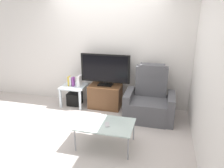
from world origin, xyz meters
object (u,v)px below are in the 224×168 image
object	(u,v)px
side_table	(74,89)
cell_phone	(107,125)
television	(105,69)
recliner_armchair	(150,101)
tv_stand	(105,96)
coffee_table	(106,125)
subwoofer_box	(75,99)
book_rightmost	(73,82)
book_leftmost	(69,81)
book_middle	(71,81)
game_console	(80,81)

from	to	relation	value
side_table	cell_phone	distance (m)	1.84
television	cell_phone	size ratio (longest dim) A/B	7.33
recliner_armchair	side_table	bearing A→B (deg)	162.77
tv_stand	television	xyz separation A→B (m)	(0.00, 0.02, 0.63)
recliner_armchair	coffee_table	size ratio (longest dim) A/B	1.20
subwoofer_box	coffee_table	size ratio (longest dim) A/B	0.33
book_rightmost	coffee_table	world-z (taller)	book_rightmost
book_leftmost	coffee_table	size ratio (longest dim) A/B	0.24
television	book_leftmost	world-z (taller)	television
television	side_table	distance (m)	0.89
book_leftmost	cell_phone	bearing A→B (deg)	-46.86
subwoofer_box	book_rightmost	size ratio (longest dim) A/B	1.43
subwoofer_box	book_leftmost	size ratio (longest dim) A/B	1.35
subwoofer_box	side_table	bearing A→B (deg)	-90.00
book_middle	game_console	size ratio (longest dim) A/B	0.86
subwoofer_box	game_console	xyz separation A→B (m)	(0.15, 0.01, 0.45)
tv_stand	coffee_table	world-z (taller)	tv_stand
subwoofer_box	book_middle	size ratio (longest dim) A/B	1.38
subwoofer_box	book_leftmost	bearing A→B (deg)	-168.69
book_leftmost	game_console	xyz separation A→B (m)	(0.24, 0.03, 0.02)
television	game_console	world-z (taller)	television
tv_stand	game_console	size ratio (longest dim) A/B	2.89
book_middle	game_console	xyz separation A→B (m)	(0.20, 0.03, 0.02)
coffee_table	recliner_armchair	bearing A→B (deg)	62.62
tv_stand	side_table	xyz separation A→B (m)	(-0.74, -0.04, 0.14)
television	side_table	bearing A→B (deg)	-175.15
television	book_middle	distance (m)	0.86
recliner_armchair	coffee_table	distance (m)	1.31
side_table	coffee_table	distance (m)	1.79
television	subwoofer_box	xyz separation A→B (m)	(-0.74, -0.06, -0.75)
side_table	cell_phone	xyz separation A→B (m)	(1.19, -1.40, 0.00)
television	side_table	xyz separation A→B (m)	(-0.74, -0.06, -0.50)
game_console	cell_phone	xyz separation A→B (m)	(1.05, -1.41, -0.20)
recliner_armchair	book_middle	bearing A→B (deg)	163.59
television	recliner_armchair	world-z (taller)	television
television	coffee_table	world-z (taller)	television
game_console	coffee_table	world-z (taller)	game_console
recliner_armchair	coffee_table	xyz separation A→B (m)	(-0.60, -1.16, 0.00)
subwoofer_box	coffee_table	xyz separation A→B (m)	(1.16, -1.37, 0.23)
tv_stand	book_middle	bearing A→B (deg)	-175.41
game_console	television	bearing A→B (deg)	5.07
tv_stand	television	bearing A→B (deg)	90.00
subwoofer_box	cell_phone	bearing A→B (deg)	-49.56
book_leftmost	cell_phone	distance (m)	1.90
television	recliner_armchair	size ratio (longest dim) A/B	1.02
side_table	book_rightmost	world-z (taller)	book_rightmost
coffee_table	cell_phone	size ratio (longest dim) A/B	6.00
recliner_armchair	book_leftmost	distance (m)	1.88
subwoofer_box	book_rightmost	distance (m)	0.43
side_table	television	bearing A→B (deg)	4.85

